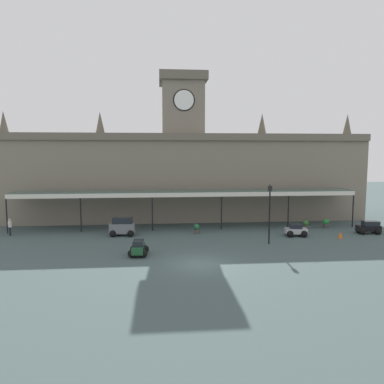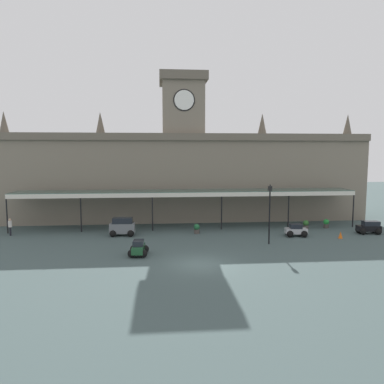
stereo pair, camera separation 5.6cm
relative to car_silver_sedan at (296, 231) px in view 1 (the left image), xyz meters
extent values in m
plane|color=#3F5050|center=(-10.24, -8.04, -0.50)|extent=(140.00, 140.00, 0.00)
cube|color=slate|center=(-10.24, 10.72, 4.59)|extent=(43.22, 6.58, 10.19)
cube|color=#685F52|center=(-10.24, 7.28, 9.29)|extent=(43.22, 0.30, 0.80)
cube|color=slate|center=(-10.24, 10.72, 12.70)|extent=(4.80, 4.80, 6.01)
cube|color=#61594D|center=(-10.24, 10.72, 16.20)|extent=(5.50, 5.50, 1.00)
cylinder|color=white|center=(-10.24, 8.26, 13.42)|extent=(2.20, 0.12, 2.20)
cylinder|color=black|center=(-10.24, 8.30, 13.42)|extent=(2.46, 0.06, 2.46)
cone|color=#5B5448|center=(-30.85, 10.72, 10.99)|extent=(1.10, 1.10, 2.60)
cone|color=#5B5448|center=(-19.96, 10.72, 10.99)|extent=(1.10, 1.10, 2.60)
cone|color=#5B5448|center=(-0.51, 10.72, 10.99)|extent=(1.10, 1.10, 2.60)
cone|color=#5B5448|center=(10.37, 10.72, 10.99)|extent=(1.10, 1.10, 2.60)
cube|color=#38564C|center=(-10.24, 5.23, 3.41)|extent=(36.04, 3.20, 0.16)
cube|color=silver|center=(-10.24, 3.63, 3.21)|extent=(36.04, 0.12, 0.44)
cylinder|color=black|center=(-28.26, 3.78, 1.41)|extent=(0.14, 0.14, 3.83)
cylinder|color=black|center=(-21.05, 3.78, 1.41)|extent=(0.14, 0.14, 3.83)
cylinder|color=black|center=(-13.84, 3.78, 1.41)|extent=(0.14, 0.14, 3.83)
cylinder|color=black|center=(-6.63, 3.78, 1.41)|extent=(0.14, 0.14, 3.83)
cylinder|color=black|center=(0.58, 3.78, 1.41)|extent=(0.14, 0.14, 3.83)
cylinder|color=black|center=(7.78, 3.78, 1.41)|extent=(0.14, 0.14, 3.83)
cube|color=#B2B5BA|center=(0.01, 0.00, 0.02)|extent=(2.13, 1.10, 0.50)
cube|color=#1E232B|center=(-0.04, 0.00, 0.48)|extent=(1.18, 0.92, 0.42)
sphere|color=black|center=(0.73, 0.36, -0.18)|extent=(0.64, 0.64, 0.64)
sphere|color=black|center=(0.63, -0.51, -0.18)|extent=(0.64, 0.64, 0.64)
sphere|color=black|center=(-0.61, 0.51, -0.18)|extent=(0.64, 0.64, 0.64)
sphere|color=black|center=(-0.71, -0.36, -0.18)|extent=(0.64, 0.64, 0.64)
cube|color=#1E512D|center=(-14.78, -5.29, 0.02)|extent=(1.01, 2.10, 0.50)
cube|color=#1E232B|center=(-14.77, -5.24, 0.48)|extent=(0.87, 1.15, 0.42)
sphere|color=black|center=(-14.38, -5.99, -0.18)|extent=(0.64, 0.64, 0.64)
sphere|color=black|center=(-15.26, -5.93, -0.18)|extent=(0.64, 0.64, 0.64)
sphere|color=black|center=(-14.29, -4.64, -0.18)|extent=(0.64, 0.64, 0.64)
sphere|color=black|center=(-15.17, -4.58, -0.18)|extent=(0.64, 0.64, 0.64)
cube|color=slate|center=(-16.72, 1.68, 0.24)|extent=(2.43, 1.03, 0.95)
cube|color=#1E232B|center=(-16.67, 1.68, 0.99)|extent=(1.93, 0.96, 0.55)
sphere|color=black|center=(-17.59, 1.23, -0.18)|extent=(0.64, 0.64, 0.64)
sphere|color=black|center=(-17.56, 2.18, -0.18)|extent=(0.64, 0.64, 0.64)
sphere|color=black|center=(-15.89, 1.18, -0.18)|extent=(0.64, 0.64, 0.64)
sphere|color=black|center=(-15.86, 2.13, -0.18)|extent=(0.64, 0.64, 0.64)
cube|color=black|center=(7.63, 0.48, 0.04)|extent=(2.32, 1.09, 0.55)
cube|color=#1E232B|center=(7.83, 0.46, 0.54)|extent=(1.62, 0.96, 0.45)
sphere|color=black|center=(6.82, 0.10, -0.18)|extent=(0.64, 0.64, 0.64)
sphere|color=black|center=(6.90, 1.00, -0.18)|extent=(0.64, 0.64, 0.64)
sphere|color=black|center=(8.37, -0.04, -0.18)|extent=(0.64, 0.64, 0.64)
sphere|color=black|center=(8.44, 0.86, -0.18)|extent=(0.64, 0.64, 0.64)
cylinder|color=black|center=(-27.68, 2.92, -0.09)|extent=(0.17, 0.17, 0.82)
cylinder|color=black|center=(-27.59, 2.72, -0.09)|extent=(0.17, 0.17, 0.82)
cylinder|color=silver|center=(-27.63, 2.82, 0.63)|extent=(0.34, 0.34, 0.62)
sphere|color=tan|center=(-27.63, 2.82, 1.05)|extent=(0.23, 0.23, 0.23)
cylinder|color=black|center=(-3.49, -2.70, 1.86)|extent=(0.13, 0.13, 4.72)
cube|color=black|center=(-3.49, -2.70, 4.43)|extent=(0.30, 0.30, 0.44)
sphere|color=black|center=(-3.49, -2.70, 4.71)|extent=(0.14, 0.14, 0.14)
cone|color=orange|center=(3.86, -1.22, -0.18)|extent=(0.40, 0.40, 0.64)
cylinder|color=#47423D|center=(-9.43, 2.06, -0.29)|extent=(0.56, 0.56, 0.42)
sphere|color=#1E5A32|center=(-9.43, 2.06, 0.16)|extent=(0.60, 0.60, 0.60)
cylinder|color=#47423D|center=(4.67, 3.53, -0.29)|extent=(0.56, 0.56, 0.42)
sphere|color=#218A33|center=(4.67, 3.53, 0.16)|extent=(0.60, 0.60, 0.60)
cylinder|color=#47423D|center=(2.24, 3.07, -0.29)|extent=(0.56, 0.56, 0.42)
sphere|color=#2D6128|center=(2.24, 3.07, 0.16)|extent=(0.60, 0.60, 0.60)
camera|label=1|loc=(-13.11, -33.65, 7.54)|focal=34.25mm
camera|label=2|loc=(-13.06, -33.65, 7.54)|focal=34.25mm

